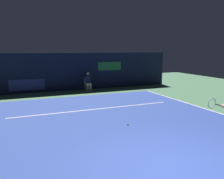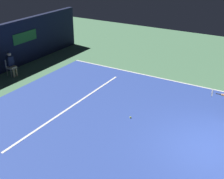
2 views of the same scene
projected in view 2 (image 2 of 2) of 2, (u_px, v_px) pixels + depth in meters
The scene contains 6 objects.
ground_plane at pixel (108, 117), 12.46m from camera, with size 30.39×30.39×0.00m, color #4C7A56.
court_surface at pixel (108, 117), 12.46m from camera, with size 9.94×10.48×0.01m, color #2D479E.
line_sideline_left at pixel (155, 77), 16.29m from camera, with size 0.10×10.48×0.01m, color white.
line_service at pixel (72, 106), 13.30m from camera, with size 7.76×0.10×0.01m, color white.
line_judge_on_chair at pixel (11, 64), 16.22m from camera, with size 0.48×0.56×1.32m.
tennis_ball at pixel (130, 117), 12.37m from camera, with size 0.07×0.07×0.07m, color #CCE033.
Camera 2 is at (-9.19, -1.42, 6.33)m, focal length 48.81 mm.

